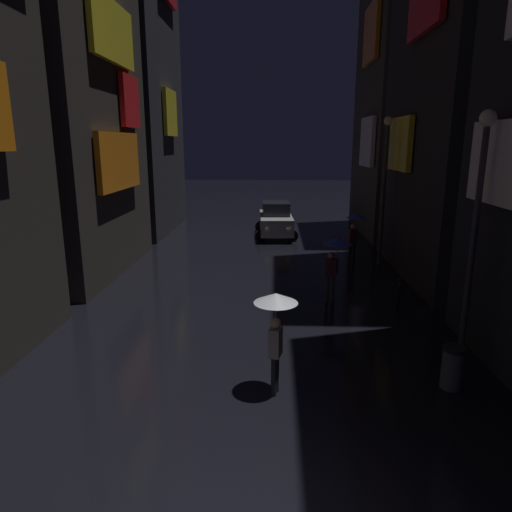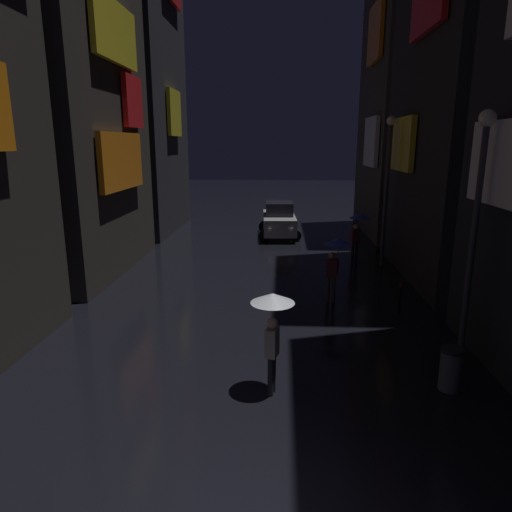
{
  "view_description": "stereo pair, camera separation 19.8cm",
  "coord_description": "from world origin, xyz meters",
  "px_view_note": "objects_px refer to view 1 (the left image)",
  "views": [
    {
      "loc": [
        0.54,
        -4.62,
        5.05
      ],
      "look_at": [
        0.0,
        8.27,
        1.84
      ],
      "focal_mm": 32.0,
      "sensor_mm": 36.0,
      "label": 1
    },
    {
      "loc": [
        0.74,
        -4.61,
        5.05
      ],
      "look_at": [
        0.0,
        8.27,
        1.84
      ],
      "focal_mm": 32.0,
      "sensor_mm": 36.0,
      "label": 2
    }
  ],
  "objects_px": {
    "pedestrian_far_right_blue": "(356,224)",
    "streetlamp_right_near": "(477,212)",
    "bicycle_parked_at_storefront": "(399,291)",
    "car_distant": "(276,220)",
    "pedestrian_midstreet_left_blue": "(335,252)",
    "trash_bin": "(452,367)",
    "streetlamp_right_far": "(385,176)",
    "pedestrian_foreground_right_clear": "(276,316)"
  },
  "relations": [
    {
      "from": "pedestrian_far_right_blue",
      "to": "bicycle_parked_at_storefront",
      "type": "relative_size",
      "value": 1.2
    },
    {
      "from": "bicycle_parked_at_storefront",
      "to": "streetlamp_right_near",
      "type": "xyz_separation_m",
      "value": [
        0.4,
        -4.05,
        3.18
      ]
    },
    {
      "from": "pedestrian_midstreet_left_blue",
      "to": "bicycle_parked_at_storefront",
      "type": "relative_size",
      "value": 1.2
    },
    {
      "from": "pedestrian_midstreet_left_blue",
      "to": "car_distant",
      "type": "xyz_separation_m",
      "value": [
        -1.89,
        10.61,
        -0.74
      ]
    },
    {
      "from": "streetlamp_right_far",
      "to": "trash_bin",
      "type": "distance_m",
      "value": 10.67
    },
    {
      "from": "car_distant",
      "to": "trash_bin",
      "type": "height_order",
      "value": "car_distant"
    },
    {
      "from": "streetlamp_right_near",
      "to": "bicycle_parked_at_storefront",
      "type": "bearing_deg",
      "value": 95.71
    },
    {
      "from": "streetlamp_right_far",
      "to": "streetlamp_right_near",
      "type": "bearing_deg",
      "value": -90.0
    },
    {
      "from": "pedestrian_midstreet_left_blue",
      "to": "trash_bin",
      "type": "distance_m",
      "value": 5.78
    },
    {
      "from": "streetlamp_right_far",
      "to": "trash_bin",
      "type": "relative_size",
      "value": 6.54
    },
    {
      "from": "trash_bin",
      "to": "pedestrian_foreground_right_clear",
      "type": "bearing_deg",
      "value": -176.08
    },
    {
      "from": "streetlamp_right_near",
      "to": "trash_bin",
      "type": "bearing_deg",
      "value": -118.17
    },
    {
      "from": "pedestrian_midstreet_left_blue",
      "to": "trash_bin",
      "type": "bearing_deg",
      "value": -71.23
    },
    {
      "from": "bicycle_parked_at_storefront",
      "to": "trash_bin",
      "type": "xyz_separation_m",
      "value": [
        -0.3,
        -5.36,
        0.08
      ]
    },
    {
      "from": "pedestrian_foreground_right_clear",
      "to": "bicycle_parked_at_storefront",
      "type": "distance_m",
      "value": 7.02
    },
    {
      "from": "pedestrian_foreground_right_clear",
      "to": "streetlamp_right_near",
      "type": "relative_size",
      "value": 0.37
    },
    {
      "from": "streetlamp_right_near",
      "to": "streetlamp_right_far",
      "type": "relative_size",
      "value": 0.94
    },
    {
      "from": "pedestrian_foreground_right_clear",
      "to": "car_distant",
      "type": "xyz_separation_m",
      "value": [
        0.01,
        16.22,
        -0.74
      ]
    },
    {
      "from": "streetlamp_right_far",
      "to": "trash_bin",
      "type": "bearing_deg",
      "value": -93.95
    },
    {
      "from": "pedestrian_foreground_right_clear",
      "to": "bicycle_parked_at_storefront",
      "type": "height_order",
      "value": "pedestrian_foreground_right_clear"
    },
    {
      "from": "bicycle_parked_at_storefront",
      "to": "streetlamp_right_near",
      "type": "relative_size",
      "value": 0.31
    },
    {
      "from": "pedestrian_midstreet_left_blue",
      "to": "pedestrian_foreground_right_clear",
      "type": "height_order",
      "value": "same"
    },
    {
      "from": "pedestrian_far_right_blue",
      "to": "pedestrian_foreground_right_clear",
      "type": "bearing_deg",
      "value": -107.54
    },
    {
      "from": "streetlamp_right_near",
      "to": "streetlamp_right_far",
      "type": "distance_m",
      "value": 8.82
    },
    {
      "from": "pedestrian_midstreet_left_blue",
      "to": "car_distant",
      "type": "distance_m",
      "value": 10.81
    },
    {
      "from": "bicycle_parked_at_storefront",
      "to": "car_distant",
      "type": "relative_size",
      "value": 0.42
    },
    {
      "from": "pedestrian_foreground_right_clear",
      "to": "streetlamp_right_far",
      "type": "relative_size",
      "value": 0.35
    },
    {
      "from": "pedestrian_midstreet_left_blue",
      "to": "streetlamp_right_near",
      "type": "height_order",
      "value": "streetlamp_right_near"
    },
    {
      "from": "pedestrian_far_right_blue",
      "to": "streetlamp_right_near",
      "type": "xyz_separation_m",
      "value": [
        0.98,
        -9.33,
        1.9
      ]
    },
    {
      "from": "pedestrian_midstreet_left_blue",
      "to": "pedestrian_far_right_blue",
      "type": "relative_size",
      "value": 1.0
    },
    {
      "from": "streetlamp_right_near",
      "to": "pedestrian_foreground_right_clear",
      "type": "bearing_deg",
      "value": -160.55
    },
    {
      "from": "trash_bin",
      "to": "bicycle_parked_at_storefront",
      "type": "bearing_deg",
      "value": 86.84
    },
    {
      "from": "trash_bin",
      "to": "streetlamp_right_far",
      "type": "bearing_deg",
      "value": 86.05
    },
    {
      "from": "pedestrian_foreground_right_clear",
      "to": "trash_bin",
      "type": "height_order",
      "value": "pedestrian_foreground_right_clear"
    },
    {
      "from": "pedestrian_far_right_blue",
      "to": "bicycle_parked_at_storefront",
      "type": "height_order",
      "value": "pedestrian_far_right_blue"
    },
    {
      "from": "streetlamp_right_far",
      "to": "trash_bin",
      "type": "height_order",
      "value": "streetlamp_right_far"
    },
    {
      "from": "streetlamp_right_near",
      "to": "pedestrian_midstreet_left_blue",
      "type": "bearing_deg",
      "value": 121.91
    },
    {
      "from": "pedestrian_far_right_blue",
      "to": "streetlamp_right_far",
      "type": "distance_m",
      "value": 2.36
    },
    {
      "from": "pedestrian_foreground_right_clear",
      "to": "pedestrian_far_right_blue",
      "type": "height_order",
      "value": "same"
    },
    {
      "from": "bicycle_parked_at_storefront",
      "to": "car_distant",
      "type": "bearing_deg",
      "value": 110.7
    },
    {
      "from": "pedestrian_foreground_right_clear",
      "to": "trash_bin",
      "type": "relative_size",
      "value": 2.28
    },
    {
      "from": "pedestrian_midstreet_left_blue",
      "to": "pedestrian_foreground_right_clear",
      "type": "distance_m",
      "value": 5.92
    }
  ]
}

